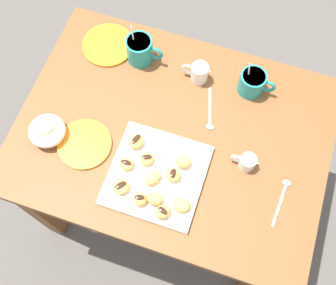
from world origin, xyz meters
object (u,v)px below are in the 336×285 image
at_px(pastry_plate_square, 157,175).
at_px(beignet_3, 127,164).
at_px(beignet_1, 147,159).
at_px(beignet_2, 183,162).
at_px(cream_pitcher_white, 199,72).
at_px(beignet_9, 140,199).
at_px(ice_cream_bowl, 47,130).
at_px(dining_table, 172,148).
at_px(beignet_4, 182,205).
at_px(beignet_6, 163,212).
at_px(coffee_mug_teal_right, 253,82).
at_px(beignet_0, 121,187).
at_px(beignet_7, 155,199).
at_px(saucer_orange_left, 108,45).
at_px(beignet_10, 153,178).
at_px(beignet_5, 173,175).
at_px(saucer_orange_right, 84,144).
at_px(beignet_8, 136,141).
at_px(chocolate_sauce_pitcher, 247,162).
at_px(coffee_mug_teal_left, 140,49).

xyz_separation_m(pastry_plate_square, beignet_3, (-0.10, -0.00, 0.02)).
relative_size(beignet_1, beignet_2, 0.91).
bearing_deg(cream_pitcher_white, pastry_plate_square, -93.02).
bearing_deg(beignet_9, beignet_2, 60.36).
bearing_deg(pastry_plate_square, ice_cream_bowl, 176.78).
relative_size(dining_table, beignet_4, 18.92).
relative_size(dining_table, beignet_6, 21.81).
bearing_deg(coffee_mug_teal_right, beignet_0, -121.42).
distance_m(beignet_7, beignet_9, 0.05).
distance_m(coffee_mug_teal_right, saucer_orange_left, 0.54).
bearing_deg(beignet_10, beignet_2, 47.19).
height_order(pastry_plate_square, beignet_9, beignet_9).
bearing_deg(saucer_orange_left, beignet_5, -46.67).
height_order(ice_cream_bowl, beignet_4, ice_cream_bowl).
relative_size(saucer_orange_right, beignet_9, 3.86).
bearing_deg(beignet_1, beignet_10, -55.12).
relative_size(beignet_7, beignet_8, 0.94).
bearing_deg(chocolate_sauce_pitcher, beignet_9, -141.49).
bearing_deg(beignet_3, coffee_mug_teal_left, 104.01).
distance_m(ice_cream_bowl, chocolate_sauce_pitcher, 0.66).
bearing_deg(coffee_mug_teal_left, saucer_orange_right, -99.00).
bearing_deg(ice_cream_bowl, beignet_1, 2.13).
xyz_separation_m(dining_table, beignet_7, (0.02, -0.24, 0.17)).
bearing_deg(beignet_0, beignet_2, 40.99).
height_order(dining_table, saucer_orange_right, saucer_orange_right).
distance_m(beignet_4, beignet_9, 0.13).
xyz_separation_m(beignet_7, beignet_10, (-0.03, 0.06, -0.00)).
distance_m(ice_cream_bowl, beignet_9, 0.39).
height_order(dining_table, beignet_2, beignet_2).
bearing_deg(beignet_5, ice_cream_bowl, 178.28).
bearing_deg(beignet_1, beignet_8, 139.55).
height_order(chocolate_sauce_pitcher, beignet_8, chocolate_sauce_pitcher).
height_order(beignet_8, beignet_9, beignet_9).
relative_size(beignet_2, beignet_10, 0.90).
bearing_deg(beignet_2, beignet_10, -132.81).
bearing_deg(beignet_8, beignet_7, -53.62).
height_order(pastry_plate_square, saucer_orange_left, pastry_plate_square).
xyz_separation_m(beignet_7, beignet_8, (-0.12, 0.16, -0.00)).
bearing_deg(beignet_3, beignet_4, -19.02).
xyz_separation_m(dining_table, beignet_6, (0.06, -0.27, 0.17)).
xyz_separation_m(coffee_mug_teal_right, beignet_7, (-0.18, -0.49, -0.01)).
bearing_deg(pastry_plate_square, beignet_6, -62.22).
height_order(coffee_mug_teal_left, chocolate_sauce_pitcher, coffee_mug_teal_left).
bearing_deg(pastry_plate_square, dining_table, 89.97).
bearing_deg(beignet_3, beignet_0, -82.16).
distance_m(saucer_orange_left, beignet_0, 0.55).
relative_size(beignet_4, beignet_9, 1.18).
distance_m(dining_table, ice_cream_bowl, 0.45).
distance_m(coffee_mug_teal_left, saucer_orange_right, 0.39).
height_order(coffee_mug_teal_right, beignet_1, coffee_mug_teal_right).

